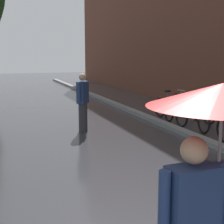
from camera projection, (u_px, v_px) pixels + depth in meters
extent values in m
cube|color=slate|center=(135.00, 112.00, 13.07)|extent=(0.30, 36.00, 0.12)
torus|color=black|center=(204.00, 122.00, 9.76)|extent=(0.13, 0.70, 0.70)
cylinder|color=black|center=(217.00, 114.00, 9.82)|extent=(0.88, 0.12, 0.43)
cylinder|color=black|center=(214.00, 112.00, 9.79)|extent=(0.04, 0.04, 0.55)
cube|color=black|center=(214.00, 102.00, 9.74)|extent=(0.23, 0.12, 0.06)
torus|color=black|center=(209.00, 114.00, 10.98)|extent=(0.06, 0.70, 0.70)
torus|color=black|center=(181.00, 116.00, 10.64)|extent=(0.06, 0.70, 0.70)
cylinder|color=red|center=(193.00, 109.00, 10.74)|extent=(0.88, 0.04, 0.43)
cylinder|color=red|center=(190.00, 107.00, 10.70)|extent=(0.04, 0.04, 0.55)
cube|color=black|center=(191.00, 97.00, 10.65)|extent=(0.22, 0.10, 0.06)
cylinder|color=red|center=(207.00, 106.00, 10.90)|extent=(0.04, 0.04, 0.58)
cylinder|color=#9E9EA3|center=(208.00, 97.00, 10.85)|extent=(0.03, 0.46, 0.03)
torus|color=black|center=(196.00, 110.00, 11.74)|extent=(0.10, 0.70, 0.70)
torus|color=black|center=(169.00, 112.00, 11.47)|extent=(0.10, 0.70, 0.70)
cylinder|color=slate|center=(180.00, 105.00, 11.54)|extent=(0.88, 0.09, 0.43)
cylinder|color=slate|center=(177.00, 103.00, 11.50)|extent=(0.04, 0.04, 0.55)
cube|color=black|center=(178.00, 94.00, 11.45)|extent=(0.23, 0.11, 0.06)
cylinder|color=slate|center=(194.00, 102.00, 11.67)|extent=(0.04, 0.04, 0.58)
cylinder|color=#9E9EA3|center=(194.00, 94.00, 11.62)|extent=(0.06, 0.46, 0.03)
torus|color=black|center=(182.00, 105.00, 12.85)|extent=(0.15, 0.70, 0.70)
torus|color=black|center=(160.00, 107.00, 12.40)|extent=(0.15, 0.70, 0.70)
cylinder|color=slate|center=(169.00, 101.00, 12.55)|extent=(0.88, 0.15, 0.43)
cylinder|color=slate|center=(167.00, 99.00, 12.49)|extent=(0.04, 0.04, 0.55)
cube|color=black|center=(167.00, 91.00, 12.44)|extent=(0.23, 0.13, 0.06)
cylinder|color=slate|center=(181.00, 98.00, 12.77)|extent=(0.04, 0.04, 0.58)
cylinder|color=#9E9EA3|center=(181.00, 90.00, 12.72)|extent=(0.09, 0.46, 0.03)
cube|color=navy|center=(192.00, 205.00, 2.60)|extent=(0.41, 0.25, 0.62)
sphere|color=tan|center=(194.00, 150.00, 2.52)|extent=(0.21, 0.21, 0.21)
cylinder|color=navy|center=(164.00, 207.00, 2.49)|extent=(0.09, 0.09, 0.56)
cylinder|color=navy|center=(218.00, 196.00, 2.69)|extent=(0.09, 0.09, 0.56)
cylinder|color=navy|center=(219.00, 199.00, 2.70)|extent=(0.09, 0.09, 0.55)
cylinder|color=#9E9EA3|center=(218.00, 173.00, 2.68)|extent=(0.02, 0.02, 1.10)
cone|color=red|center=(223.00, 95.00, 2.57)|extent=(1.17, 1.17, 0.18)
cylinder|color=#2D2D33|center=(83.00, 117.00, 10.03)|extent=(0.26, 0.26, 0.85)
cube|color=navy|center=(83.00, 92.00, 9.90)|extent=(0.42, 0.45, 0.64)
sphere|color=tan|center=(82.00, 77.00, 9.82)|extent=(0.21, 0.21, 0.21)
cylinder|color=navy|center=(86.00, 90.00, 10.13)|extent=(0.09, 0.09, 0.57)
cylinder|color=navy|center=(79.00, 92.00, 9.66)|extent=(0.09, 0.09, 0.57)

